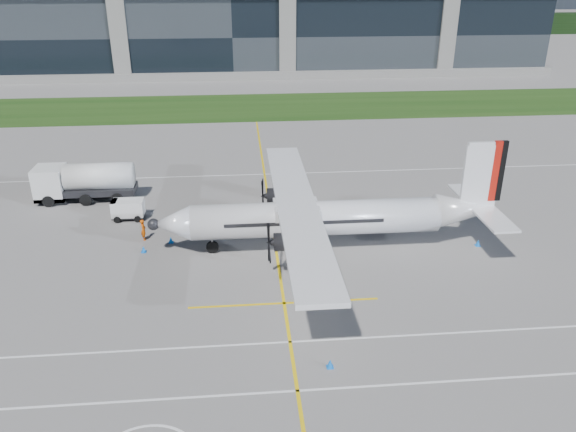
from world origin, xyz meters
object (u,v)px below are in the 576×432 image
(fuel_tanker_truck, at_px, (78,182))
(baggage_tug, at_px, (128,210))
(safety_cone_portwing, at_px, (330,363))
(turboprop_aircraft, at_px, (329,199))
(safety_cone_nose_stbd, at_px, (171,240))
(safety_cone_fwd, at_px, (143,249))
(safety_cone_tail, at_px, (478,243))
(ground_crew_person, at_px, (143,228))
(safety_cone_stbdwing, at_px, (288,183))

(fuel_tanker_truck, xyz_separation_m, baggage_tug, (5.06, -4.57, -0.88))
(fuel_tanker_truck, height_order, safety_cone_portwing, fuel_tanker_truck)
(turboprop_aircraft, distance_m, safety_cone_nose_stbd, 12.55)
(safety_cone_fwd, distance_m, safety_cone_nose_stbd, 2.33)
(turboprop_aircraft, bearing_deg, safety_cone_tail, -3.42)
(fuel_tanker_truck, relative_size, safety_cone_tail, 18.25)
(fuel_tanker_truck, relative_size, safety_cone_nose_stbd, 18.25)
(safety_cone_tail, bearing_deg, turboprop_aircraft, 176.58)
(baggage_tug, height_order, ground_crew_person, ground_crew_person)
(turboprop_aircraft, distance_m, fuel_tanker_truck, 23.83)
(safety_cone_nose_stbd, bearing_deg, turboprop_aircraft, -9.28)
(fuel_tanker_truck, xyz_separation_m, ground_crew_person, (6.90, -8.69, -0.74))
(safety_cone_portwing, bearing_deg, baggage_tug, 124.06)
(baggage_tug, relative_size, safety_cone_stbdwing, 5.54)
(baggage_tug, bearing_deg, fuel_tanker_truck, 137.90)
(baggage_tug, distance_m, safety_cone_nose_stbd, 6.28)
(safety_cone_nose_stbd, bearing_deg, ground_crew_person, 161.10)
(fuel_tanker_truck, distance_m, safety_cone_fwd, 13.04)
(safety_cone_nose_stbd, bearing_deg, safety_cone_tail, -6.42)
(fuel_tanker_truck, distance_m, safety_cone_tail, 34.44)
(safety_cone_tail, distance_m, safety_cone_nose_stbd, 23.38)
(ground_crew_person, bearing_deg, safety_cone_nose_stbd, -119.90)
(turboprop_aircraft, xyz_separation_m, safety_cone_fwd, (-13.69, 0.54, -3.76))
(safety_cone_tail, bearing_deg, fuel_tanker_truck, 159.54)
(safety_cone_stbdwing, height_order, safety_cone_portwing, same)
(safety_cone_tail, bearing_deg, safety_cone_fwd, 177.21)
(ground_crew_person, xyz_separation_m, safety_cone_fwd, (0.24, -2.12, -0.72))
(safety_cone_stbdwing, xyz_separation_m, safety_cone_portwing, (-0.22, -26.87, 0.00))
(turboprop_aircraft, height_order, safety_cone_portwing, turboprop_aircraft)
(safety_cone_fwd, bearing_deg, ground_crew_person, 96.54)
(turboprop_aircraft, distance_m, safety_cone_tail, 12.03)
(baggage_tug, distance_m, safety_cone_tail, 28.19)
(safety_cone_stbdwing, height_order, safety_cone_fwd, same)
(safety_cone_portwing, bearing_deg, turboprop_aircraft, 81.73)
(ground_crew_person, height_order, safety_cone_nose_stbd, ground_crew_person)
(baggage_tug, bearing_deg, safety_cone_nose_stbd, -50.76)
(fuel_tanker_truck, height_order, safety_cone_stbdwing, fuel_tanker_truck)
(fuel_tanker_truck, relative_size, safety_cone_stbdwing, 18.25)
(baggage_tug, xyz_separation_m, safety_cone_nose_stbd, (3.95, -4.84, -0.58))
(turboprop_aircraft, relative_size, safety_cone_nose_stbd, 53.41)
(turboprop_aircraft, distance_m, safety_cone_portwing, 14.27)
(turboprop_aircraft, xyz_separation_m, safety_cone_nose_stbd, (-11.82, 1.93, -3.76))
(fuel_tanker_truck, distance_m, safety_cone_portwing, 31.32)
(safety_cone_tail, bearing_deg, safety_cone_portwing, -135.96)
(baggage_tug, bearing_deg, safety_cone_stbdwing, 24.79)
(safety_cone_fwd, bearing_deg, safety_cone_tail, -2.79)
(safety_cone_tail, bearing_deg, safety_cone_stbdwing, 133.39)
(baggage_tug, height_order, safety_cone_stbdwing, baggage_tug)
(safety_cone_tail, bearing_deg, ground_crew_person, 172.50)
(fuel_tanker_truck, bearing_deg, safety_cone_stbdwing, 5.70)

